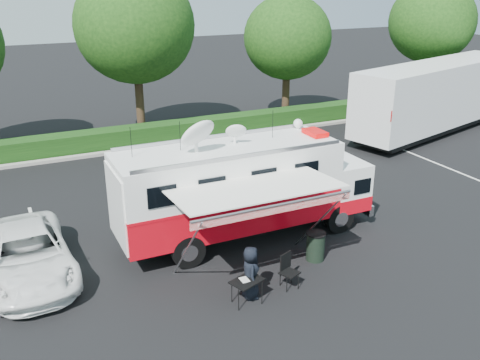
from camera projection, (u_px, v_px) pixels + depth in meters
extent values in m
plane|color=black|center=(246.00, 236.00, 18.32)|extent=(120.00, 120.00, 0.00)
cube|color=#9E998E|center=(224.00, 137.00, 29.17)|extent=(60.00, 0.35, 0.15)
cube|color=black|center=(217.00, 126.00, 29.77)|extent=(60.00, 1.20, 1.00)
cylinder|color=black|center=(139.00, 95.00, 28.41)|extent=(0.44, 0.44, 4.80)
ellipsoid|color=#14380F|center=(135.00, 26.00, 27.13)|extent=(6.14, 6.14, 5.84)
cylinder|color=black|center=(286.00, 88.00, 32.16)|extent=(0.44, 0.44, 4.00)
ellipsoid|color=#14380F|center=(287.00, 37.00, 31.09)|extent=(5.12, 5.12, 4.86)
cylinder|color=black|center=(426.00, 71.00, 36.49)|extent=(0.44, 0.44, 4.40)
ellipsoid|color=#14380F|center=(432.00, 22.00, 35.32)|extent=(5.63, 5.63, 5.35)
cube|color=silver|center=(37.00, 237.00, 18.25)|extent=(0.12, 5.50, 0.01)
cube|color=silver|center=(201.00, 207.00, 20.65)|extent=(0.12, 5.50, 0.01)
cube|color=silver|center=(330.00, 182.00, 23.05)|extent=(0.12, 5.50, 0.01)
cube|color=silver|center=(435.00, 163.00, 25.45)|extent=(0.12, 5.50, 0.01)
cube|color=black|center=(246.00, 222.00, 18.13)|extent=(8.23, 1.34, 0.29)
cylinder|color=black|center=(339.00, 218.00, 18.47)|extent=(1.05, 0.31, 1.05)
cylinder|color=black|center=(307.00, 197.00, 20.25)|extent=(1.05, 0.31, 1.05)
cylinder|color=black|center=(188.00, 251.00, 16.25)|extent=(1.05, 0.31, 1.05)
cylinder|color=black|center=(166.00, 224.00, 18.03)|extent=(1.05, 0.31, 1.05)
cube|color=silver|center=(351.00, 200.00, 19.86)|extent=(0.19, 2.39, 0.38)
cube|color=white|center=(337.00, 180.00, 19.24)|extent=(1.34, 2.39, 1.63)
cube|color=red|center=(336.00, 194.00, 19.45)|extent=(1.36, 2.41, 0.53)
cube|color=black|center=(352.00, 170.00, 19.39)|extent=(0.11, 2.09, 0.67)
cube|color=red|center=(228.00, 207.00, 17.61)|extent=(7.27, 2.39, 1.15)
cube|color=red|center=(228.00, 190.00, 17.40)|extent=(7.29, 2.41, 0.10)
cube|color=white|center=(228.00, 170.00, 17.14)|extent=(7.27, 2.39, 1.34)
cube|color=white|center=(228.00, 149.00, 16.89)|extent=(7.27, 2.39, 0.08)
cube|color=#CC0505|center=(315.00, 133.00, 18.14)|extent=(0.53, 0.91, 0.15)
sphere|color=white|center=(298.00, 123.00, 18.87)|extent=(0.33, 0.33, 0.33)
ellipsoid|color=white|center=(198.00, 133.00, 16.10)|extent=(1.15, 1.15, 0.34)
ellipsoid|color=white|center=(236.00, 131.00, 17.03)|extent=(0.67, 0.67, 0.19)
cylinder|color=black|center=(131.00, 143.00, 15.85)|extent=(0.02, 0.02, 0.96)
cylinder|color=black|center=(180.00, 136.00, 16.46)|extent=(0.02, 0.02, 0.96)
cylinder|color=black|center=(273.00, 125.00, 17.76)|extent=(0.02, 0.02, 0.96)
cube|color=white|center=(256.00, 189.00, 15.00)|extent=(4.78, 2.29, 0.20)
cube|color=red|center=(275.00, 209.00, 14.12)|extent=(4.78, 0.04, 0.27)
cylinder|color=#B2B2B7|center=(275.00, 205.00, 14.06)|extent=(4.78, 0.07, 0.07)
cylinder|color=#B2B2B7|center=(187.00, 250.00, 14.59)|extent=(0.05, 2.48, 2.76)
cylinder|color=#B2B2B7|center=(319.00, 221.00, 16.31)|extent=(0.05, 2.48, 2.76)
imported|color=white|center=(31.00, 276.00, 15.92)|extent=(2.55, 5.24, 1.43)
imported|color=black|center=(250.00, 297.00, 14.89)|extent=(0.68, 0.86, 1.55)
cube|color=black|center=(247.00, 281.00, 14.36)|extent=(1.00, 0.85, 0.04)
cylinder|color=black|center=(239.00, 299.00, 14.16)|extent=(0.02, 0.02, 0.70)
cylinder|color=black|center=(232.00, 291.00, 14.53)|extent=(0.02, 0.02, 0.70)
cylinder|color=black|center=(262.00, 293.00, 14.44)|extent=(0.02, 0.02, 0.70)
cylinder|color=black|center=(255.00, 285.00, 14.81)|extent=(0.02, 0.02, 0.70)
cube|color=silver|center=(244.00, 280.00, 14.38)|extent=(0.22, 0.30, 0.01)
cube|color=black|center=(290.00, 273.00, 15.18)|extent=(0.62, 0.62, 0.04)
cube|color=black|center=(286.00, 261.00, 15.28)|extent=(0.45, 0.22, 0.53)
cylinder|color=black|center=(287.00, 285.00, 15.03)|extent=(0.02, 0.02, 0.47)
cylinder|color=black|center=(280.00, 278.00, 15.34)|extent=(0.02, 0.02, 0.47)
cylinder|color=black|center=(298.00, 282.00, 15.18)|extent=(0.02, 0.02, 0.47)
cylinder|color=black|center=(292.00, 275.00, 15.50)|extent=(0.02, 0.02, 0.47)
cylinder|color=black|center=(315.00, 247.00, 16.70)|extent=(0.57, 0.57, 0.88)
cylinder|color=black|center=(316.00, 234.00, 16.53)|extent=(0.62, 0.62, 0.04)
cube|color=silver|center=(438.00, 93.00, 29.68)|extent=(12.88, 5.94, 3.37)
cube|color=#B20C0C|center=(456.00, 98.00, 28.56)|extent=(11.57, 3.27, 0.53)
cube|color=black|center=(433.00, 125.00, 30.35)|extent=(11.78, 5.35, 0.32)
cylinder|color=black|center=(389.00, 137.00, 27.63)|extent=(1.05, 0.32, 1.05)
cylinder|color=black|center=(361.00, 126.00, 29.58)|extent=(1.05, 0.32, 1.05)
cylinder|color=black|center=(407.00, 134.00, 28.13)|extent=(1.05, 0.32, 1.05)
cylinder|color=black|center=(379.00, 124.00, 30.08)|extent=(1.05, 0.32, 1.05)
cylinder|color=black|center=(478.00, 110.00, 33.16)|extent=(1.05, 0.32, 1.05)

